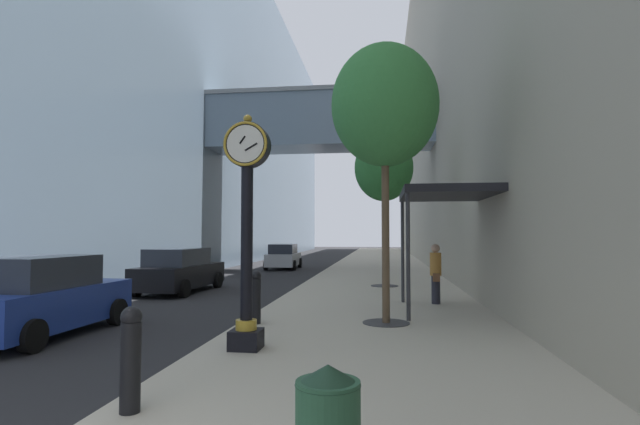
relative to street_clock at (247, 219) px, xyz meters
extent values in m
plane|color=#262628|center=(-0.90, 20.82, -2.50)|extent=(110.00, 110.00, 0.00)
cube|color=#BCB29E|center=(2.25, 23.82, -2.43)|extent=(6.31, 80.00, 0.14)
cube|color=slate|center=(-12.22, 23.82, 9.87)|extent=(9.00, 80.00, 24.74)
cube|color=slate|center=(-1.16, 19.54, 6.32)|extent=(13.73, 3.20, 3.07)
cube|color=gray|center=(-1.16, 19.54, 7.97)|extent=(13.73, 3.40, 0.24)
cube|color=#A89E89|center=(9.91, 23.82, 10.59)|extent=(9.00, 80.00, 26.19)
cube|color=black|center=(0.00, 0.01, -2.18)|extent=(0.55, 0.55, 0.35)
cylinder|color=gold|center=(0.00, 0.01, -1.92)|extent=(0.39, 0.38, 0.18)
cylinder|color=black|center=(0.00, 0.01, -0.44)|extent=(0.22, 0.22, 2.78)
cylinder|color=black|center=(0.00, 0.01, 1.37)|extent=(0.84, 0.28, 0.84)
torus|color=gold|center=(0.00, -0.14, 1.37)|extent=(0.82, 0.05, 0.82)
cylinder|color=white|center=(0.00, -0.14, 1.37)|extent=(0.69, 0.01, 0.69)
cylinder|color=white|center=(0.00, 0.16, 1.37)|extent=(0.69, 0.01, 0.69)
sphere|color=gold|center=(0.00, 0.01, 1.87)|extent=(0.16, 0.16, 0.16)
cube|color=black|center=(-0.05, -0.15, 1.44)|extent=(0.12, 0.01, 0.15)
cube|color=black|center=(0.11, -0.15, 1.31)|extent=(0.24, 0.01, 0.15)
cylinder|color=black|center=(-0.48, -3.19, -1.84)|extent=(0.24, 0.24, 1.05)
sphere|color=black|center=(-0.48, -3.19, -1.25)|extent=(0.25, 0.25, 0.25)
cylinder|color=black|center=(-0.48, 2.47, -1.84)|extent=(0.24, 0.24, 1.05)
sphere|color=black|center=(-0.48, 2.47, -1.25)|extent=(0.25, 0.25, 0.25)
cylinder|color=#333335|center=(2.54, 2.90, -2.35)|extent=(1.10, 1.10, 0.02)
cylinder|color=brown|center=(2.54, 2.90, -0.25)|extent=(0.18, 0.18, 4.21)
ellipsoid|color=#387F3D|center=(2.54, 2.90, 2.81)|extent=(2.56, 2.56, 2.94)
cylinder|color=#333335|center=(2.54, 11.07, -2.35)|extent=(1.10, 1.10, 0.02)
cylinder|color=#4C3D2D|center=(2.54, 11.07, -0.41)|extent=(0.18, 0.18, 3.90)
ellipsoid|color=#2D7033|center=(2.54, 11.07, 2.44)|extent=(2.38, 2.38, 2.73)
cone|color=#183523|center=(2.03, -4.73, -1.39)|extent=(0.53, 0.53, 0.16)
cylinder|color=#23232D|center=(4.05, 6.27, -1.94)|extent=(0.27, 0.27, 0.85)
cylinder|color=#B77A33|center=(4.05, 6.27, -1.17)|extent=(0.35, 0.35, 0.68)
sphere|color=tan|center=(4.05, 6.27, -0.70)|extent=(0.26, 0.26, 0.26)
cube|color=brown|center=(4.05, 6.05, -1.56)|extent=(0.20, 0.12, 0.24)
cube|color=black|center=(4.21, 4.91, 0.84)|extent=(2.40, 3.60, 0.20)
cylinder|color=#333338|center=(3.09, 3.31, -0.76)|extent=(0.10, 0.10, 3.20)
cylinder|color=#333338|center=(3.09, 6.51, -0.76)|extent=(0.10, 0.10, 3.20)
cube|color=black|center=(-5.29, 9.26, -1.87)|extent=(1.98, 4.73, 0.81)
cube|color=#282D38|center=(-5.30, 9.03, -1.15)|extent=(1.69, 2.67, 0.67)
cylinder|color=black|center=(-6.14, 10.88, -2.18)|extent=(0.24, 0.65, 0.64)
cylinder|color=black|center=(-4.33, 10.82, -2.18)|extent=(0.24, 0.65, 0.64)
cylinder|color=black|center=(-6.25, 7.71, -2.18)|extent=(0.24, 0.65, 0.64)
cylinder|color=black|center=(-4.44, 7.64, -2.18)|extent=(0.24, 0.65, 0.64)
cube|color=navy|center=(-4.89, 1.17, -1.85)|extent=(1.80, 4.19, 0.85)
cube|color=#282D38|center=(-4.89, 0.97, -1.10)|extent=(1.56, 2.35, 0.70)
cylinder|color=black|center=(-5.73, 2.60, -2.18)|extent=(0.23, 0.64, 0.64)
cylinder|color=black|center=(-4.00, 2.57, -2.18)|extent=(0.23, 0.64, 0.64)
cylinder|color=black|center=(-4.04, -0.25, -2.18)|extent=(0.23, 0.64, 0.64)
cube|color=#B7BABF|center=(-3.84, 21.92, -1.90)|extent=(1.87, 4.06, 0.77)
cube|color=#282D38|center=(-3.83, 21.71, -1.22)|extent=(1.60, 2.29, 0.63)
cylinder|color=black|center=(-4.75, 23.25, -2.18)|extent=(0.24, 0.65, 0.64)
cylinder|color=black|center=(-3.02, 23.31, -2.18)|extent=(0.24, 0.65, 0.64)
cylinder|color=black|center=(-4.66, 20.52, -2.18)|extent=(0.24, 0.65, 0.64)
cylinder|color=black|center=(-2.93, 20.58, -2.18)|extent=(0.24, 0.65, 0.64)
camera|label=1|loc=(2.47, -8.58, -0.27)|focal=27.04mm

